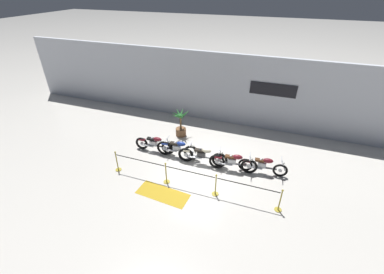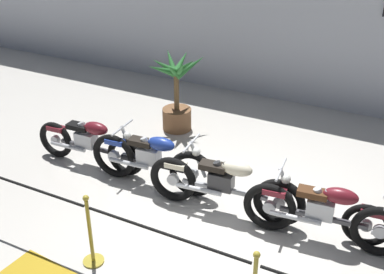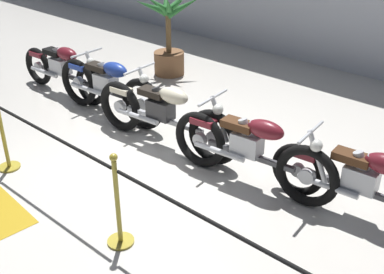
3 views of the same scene
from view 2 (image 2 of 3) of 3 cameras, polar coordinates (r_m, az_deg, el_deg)
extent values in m
plane|color=silver|center=(7.05, 2.34, -10.92)|extent=(120.00, 120.00, 0.00)
cube|color=silver|center=(10.64, 14.76, 14.41)|extent=(28.00, 0.25, 4.20)
torus|color=black|center=(8.17, -7.89, -2.34)|extent=(0.69, 0.14, 0.69)
torus|color=black|center=(8.96, -15.85, -0.32)|extent=(0.69, 0.14, 0.69)
cylinder|color=silver|center=(8.17, -7.89, -2.34)|extent=(0.16, 0.09, 0.16)
cylinder|color=silver|center=(8.96, -15.85, -0.32)|extent=(0.16, 0.09, 0.16)
cylinder|color=silver|center=(7.98, -7.48, -0.72)|extent=(0.31, 0.07, 0.59)
cube|color=silver|center=(8.49, -12.44, -0.27)|extent=(0.37, 0.24, 0.26)
cylinder|color=silver|center=(8.38, -12.35, 0.88)|extent=(0.18, 0.12, 0.24)
cylinder|color=silver|center=(8.43, -12.80, 0.98)|extent=(0.18, 0.12, 0.24)
cylinder|color=silver|center=(8.63, -14.49, -1.10)|extent=(0.70, 0.10, 0.07)
cube|color=#47474C|center=(8.53, -12.07, -1.17)|extent=(1.17, 0.11, 0.06)
ellipsoid|color=maroon|center=(8.25, -11.33, 1.01)|extent=(0.47, 0.24, 0.22)
cube|color=black|center=(8.47, -13.30, 1.21)|extent=(0.41, 0.22, 0.09)
cube|color=maroon|center=(8.82, -15.80, 1.02)|extent=(0.33, 0.17, 0.08)
cylinder|color=silver|center=(7.92, -8.27, 1.13)|extent=(0.06, 0.62, 0.04)
sphere|color=silver|center=(7.94, -7.72, 0.12)|extent=(0.14, 0.14, 0.14)
torus|color=black|center=(7.53, 0.06, -4.41)|extent=(0.80, 0.17, 0.79)
torus|color=black|center=(8.11, -9.25, -2.24)|extent=(0.80, 0.17, 0.79)
cylinder|color=silver|center=(7.53, 0.06, -4.41)|extent=(0.20, 0.09, 0.19)
cylinder|color=silver|center=(8.11, -9.25, -2.24)|extent=(0.20, 0.09, 0.19)
cylinder|color=silver|center=(7.35, 0.70, -2.69)|extent=(0.31, 0.08, 0.59)
cube|color=silver|center=(7.73, -5.15, -2.20)|extent=(0.37, 0.25, 0.26)
cylinder|color=silver|center=(7.62, -4.94, -0.96)|extent=(0.19, 0.12, 0.24)
cylinder|color=silver|center=(7.65, -5.49, -0.84)|extent=(0.19, 0.12, 0.24)
cylinder|color=silver|center=(7.83, -7.53, -3.12)|extent=(0.70, 0.12, 0.07)
cube|color=black|center=(7.79, -4.78, -3.17)|extent=(1.14, 0.14, 0.06)
ellipsoid|color=navy|center=(7.51, -3.68, -0.83)|extent=(0.47, 0.25, 0.22)
cube|color=black|center=(7.68, -6.08, -0.59)|extent=(0.41, 0.23, 0.09)
cube|color=navy|center=(7.95, -9.10, -0.51)|extent=(0.33, 0.18, 0.08)
cylinder|color=silver|center=(7.26, -0.09, -0.70)|extent=(0.08, 0.62, 0.04)
sphere|color=silver|center=(7.30, 0.49, -1.78)|extent=(0.14, 0.14, 0.14)
torus|color=black|center=(7.04, 10.28, -7.64)|extent=(0.77, 0.20, 0.76)
torus|color=black|center=(7.43, -2.26, -5.04)|extent=(0.77, 0.20, 0.76)
cylinder|color=silver|center=(7.04, 10.28, -7.64)|extent=(0.19, 0.10, 0.18)
cylinder|color=silver|center=(7.43, -2.26, -5.04)|extent=(0.19, 0.10, 0.18)
cylinder|color=silver|center=(6.87, 11.21, -5.85)|extent=(0.31, 0.09, 0.59)
cube|color=#2D2D30|center=(7.11, 3.48, -5.19)|extent=(0.38, 0.25, 0.26)
cylinder|color=#2D2D30|center=(7.00, 3.84, -3.89)|extent=(0.19, 0.13, 0.24)
cylinder|color=#2D2D30|center=(7.02, 3.20, -3.76)|extent=(0.19, 0.13, 0.24)
cylinder|color=silver|center=(7.16, 0.80, -6.23)|extent=(0.70, 0.14, 0.07)
cube|color=#ADAFB5|center=(7.18, 3.83, -6.21)|extent=(1.32, 0.19, 0.06)
ellipsoid|color=beige|center=(6.92, 5.35, -3.76)|extent=(0.48, 0.26, 0.22)
cube|color=black|center=(7.03, 2.52, -3.48)|extent=(0.42, 0.24, 0.09)
cube|color=beige|center=(7.27, -1.94, -3.32)|extent=(0.33, 0.19, 0.08)
cylinder|color=silver|center=(6.74, 10.51, -3.79)|extent=(0.10, 0.62, 0.04)
sphere|color=silver|center=(6.80, 11.06, -4.92)|extent=(0.14, 0.14, 0.14)
torus|color=black|center=(6.87, 21.37, -10.39)|extent=(0.77, 0.19, 0.76)
torus|color=black|center=(6.93, 9.17, -8.20)|extent=(0.77, 0.19, 0.76)
cylinder|color=silver|center=(6.87, 21.37, -10.39)|extent=(0.19, 0.10, 0.18)
cylinder|color=silver|center=(6.93, 9.17, -8.20)|extent=(0.19, 0.10, 0.18)
cube|color=silver|center=(6.77, 14.97, -8.18)|extent=(0.38, 0.25, 0.26)
cylinder|color=silver|center=(6.65, 15.53, -6.85)|extent=(0.19, 0.13, 0.24)
cylinder|color=silver|center=(6.66, 14.83, -6.72)|extent=(0.19, 0.13, 0.24)
cylinder|color=silver|center=(6.76, 12.12, -9.34)|extent=(0.70, 0.14, 0.07)
cube|color=#47474C|center=(6.85, 15.25, -9.21)|extent=(1.18, 0.18, 0.06)
ellipsoid|color=maroon|center=(6.61, 17.22, -6.71)|extent=(0.48, 0.26, 0.22)
cube|color=#4C2D19|center=(6.65, 14.10, -6.44)|extent=(0.42, 0.24, 0.09)
cube|color=maroon|center=(6.76, 9.76, -6.39)|extent=(0.33, 0.19, 0.08)
torus|color=black|center=(7.00, 19.95, -9.81)|extent=(0.67, 0.15, 0.66)
cylinder|color=silver|center=(7.00, 19.95, -9.81)|extent=(0.16, 0.09, 0.16)
cube|color=maroon|center=(6.86, 20.69, -8.29)|extent=(0.33, 0.18, 0.08)
cylinder|color=brown|center=(9.69, -1.80, 2.17)|extent=(0.58, 0.58, 0.44)
cylinder|color=brown|center=(9.44, -1.85, 5.45)|extent=(0.10, 0.10, 0.76)
cone|color=#286B2D|center=(9.21, -0.92, 8.28)|extent=(0.48, 0.22, 0.43)
cone|color=#286B2D|center=(9.36, -0.18, 8.38)|extent=(0.52, 0.64, 0.48)
cone|color=#286B2D|center=(9.49, -1.31, 8.81)|extent=(0.21, 0.64, 0.44)
cone|color=#286B2D|center=(9.46, -2.50, 8.89)|extent=(0.55, 0.49, 0.53)
cone|color=#286B2D|center=(9.35, -3.21, 8.35)|extent=(0.58, 0.25, 0.39)
cone|color=#286B2D|center=(9.18, -3.54, 7.93)|extent=(0.48, 0.62, 0.47)
cone|color=#286B2D|center=(9.11, -2.33, 7.95)|extent=(0.21, 0.49, 0.42)
cone|color=#286B2D|center=(9.05, -1.41, 8.02)|extent=(0.51, 0.51, 0.53)
cylinder|color=black|center=(6.89, -20.47, -5.02)|extent=(2.38, 0.04, 0.04)
cylinder|color=black|center=(5.60, -3.28, -11.36)|extent=(2.12, 0.04, 0.04)
cylinder|color=gold|center=(6.66, -11.58, -14.19)|extent=(0.28, 0.28, 0.03)
cylinder|color=gold|center=(6.35, -12.00, -10.91)|extent=(0.05, 0.05, 0.95)
sphere|color=gold|center=(6.05, -12.48, -7.09)|extent=(0.08, 0.08, 0.08)
sphere|color=gold|center=(5.16, 7.68, -13.67)|extent=(0.08, 0.08, 0.08)
camera|label=1|loc=(5.14, -165.20, 11.76)|focal=24.00mm
camera|label=3|loc=(2.63, 72.61, -19.64)|focal=45.00mm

